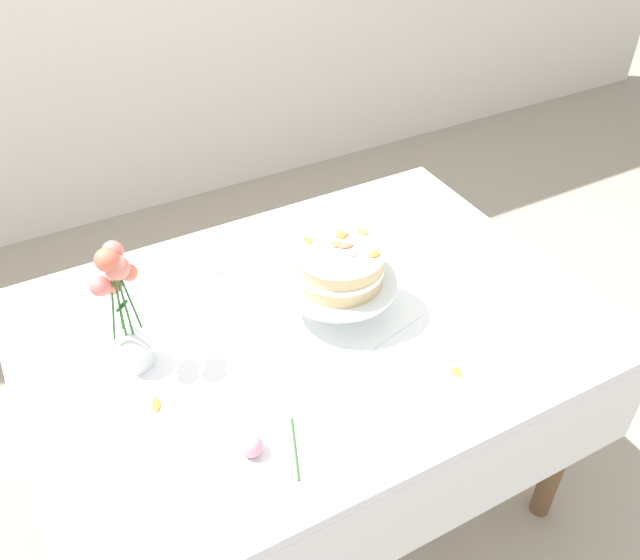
{
  "coord_description": "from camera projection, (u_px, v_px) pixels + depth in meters",
  "views": [
    {
      "loc": [
        -0.56,
        -1.09,
        1.88
      ],
      "look_at": [
        0.03,
        -0.0,
        0.86
      ],
      "focal_mm": 37.39,
      "sensor_mm": 36.0,
      "label": 1
    }
  ],
  "objects": [
    {
      "name": "loose_petal_1",
      "position": [
        457.0,
        372.0,
        1.54
      ],
      "size": [
        0.04,
        0.04,
        0.0
      ],
      "primitive_type": "ellipsoid",
      "rotation": [
        0.0,
        0.0,
        1.12
      ],
      "color": "yellow",
      "rests_on": "dining_table"
    },
    {
      "name": "fallen_rose",
      "position": [
        253.0,
        446.0,
        1.35
      ],
      "size": [
        0.14,
        0.15,
        0.05
      ],
      "color": "#2D6028",
      "rests_on": "dining_table"
    },
    {
      "name": "ground_plane",
      "position": [
        310.0,
        490.0,
        2.14
      ],
      "size": [
        12.0,
        12.0,
        0.0
      ],
      "primitive_type": "plane",
      "color": "#9E9384"
    },
    {
      "name": "layer_cake",
      "position": [
        339.0,
        262.0,
        1.61
      ],
      "size": [
        0.23,
        0.23,
        0.12
      ],
      "color": "beige",
      "rests_on": "cake_stand"
    },
    {
      "name": "cake_stand",
      "position": [
        339.0,
        285.0,
        1.65
      ],
      "size": [
        0.29,
        0.29,
        0.1
      ],
      "color": "silver",
      "rests_on": "linen_napkin"
    },
    {
      "name": "linen_napkin",
      "position": [
        338.0,
        310.0,
        1.7
      ],
      "size": [
        0.39,
        0.39,
        0.0
      ],
      "primitive_type": "cube",
      "rotation": [
        0.0,
        0.0,
        0.23
      ],
      "color": "white",
      "rests_on": "dining_table"
    },
    {
      "name": "loose_petal_2",
      "position": [
        156.0,
        405.0,
        1.46
      ],
      "size": [
        0.03,
        0.04,
        0.01
      ],
      "primitive_type": "ellipsoid",
      "rotation": [
        0.0,
        0.0,
        4.46
      ],
      "color": "orange",
      "rests_on": "dining_table"
    },
    {
      "name": "loose_petal_0",
      "position": [
        215.0,
        270.0,
        1.83
      ],
      "size": [
        0.02,
        0.03,
        0.0
      ],
      "primitive_type": "ellipsoid",
      "rotation": [
        0.0,
        0.0,
        4.62
      ],
      "color": "pink",
      "rests_on": "dining_table"
    },
    {
      "name": "dining_table",
      "position": [
        313.0,
        354.0,
        1.71
      ],
      "size": [
        1.4,
        1.0,
        0.74
      ],
      "color": "white",
      "rests_on": "ground"
    },
    {
      "name": "flower_vase",
      "position": [
        125.0,
        315.0,
        1.46
      ],
      "size": [
        0.11,
        0.1,
        0.35
      ],
      "color": "silver",
      "rests_on": "dining_table"
    }
  ]
}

